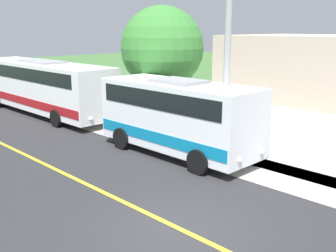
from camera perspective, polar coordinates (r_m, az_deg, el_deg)
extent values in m
plane|color=#3D6633|center=(10.53, 1.53, -14.35)|extent=(120.00, 120.00, 0.00)
cube|color=#28282B|center=(10.52, 1.53, -14.34)|extent=(8.00, 100.00, 0.01)
cube|color=#B2ADA3|center=(14.41, 16.12, -6.93)|extent=(2.40, 100.00, 0.01)
cube|color=gold|center=(10.52, 1.53, -14.31)|extent=(0.16, 100.00, 0.00)
cube|color=white|center=(15.92, 1.48, 1.64)|extent=(2.42, 6.87, 2.54)
cube|color=#0C72A5|center=(16.08, 1.47, -0.87)|extent=(2.46, 6.74, 0.44)
cube|color=black|center=(15.78, 1.50, 4.19)|extent=(2.46, 6.19, 0.70)
cube|color=gray|center=(15.69, 1.51, 6.38)|extent=(1.45, 2.06, 0.12)
cylinder|color=black|center=(15.80, 10.11, -3.04)|extent=(0.25, 0.90, 0.90)
cylinder|color=black|center=(13.98, 4.31, -5.10)|extent=(0.25, 0.90, 0.90)
cylinder|color=black|center=(18.49, -0.70, -0.36)|extent=(0.25, 0.90, 0.90)
cylinder|color=black|center=(16.95, -6.60, -1.76)|extent=(0.25, 0.90, 0.90)
sphere|color=#F2EACC|center=(14.60, 13.14, -3.58)|extent=(0.20, 0.20, 0.20)
sphere|color=#F2EACC|center=(13.54, 10.10, -4.80)|extent=(0.20, 0.20, 0.20)
cube|color=white|center=(24.94, -17.40, 5.56)|extent=(2.54, 11.91, 2.65)
cube|color=maroon|center=(25.05, -17.27, 3.81)|extent=(2.58, 11.67, 0.44)
cube|color=black|center=(24.85, -17.52, 7.33)|extent=(2.58, 10.72, 0.70)
cube|color=gray|center=(24.79, -17.63, 8.73)|extent=(1.52, 3.57, 0.12)
cylinder|color=black|center=(22.65, -9.98, 2.06)|extent=(0.25, 0.90, 0.90)
cylinder|color=black|center=(21.34, -15.58, 1.05)|extent=(0.25, 0.90, 0.90)
cylinder|color=black|center=(28.94, -18.40, 4.09)|extent=(0.25, 0.90, 0.90)
sphere|color=#F2EACC|center=(20.45, -7.66, 1.61)|extent=(0.20, 0.20, 0.20)
sphere|color=#F2EACC|center=(19.67, -10.90, 1.00)|extent=(0.20, 0.20, 0.20)
cylinder|color=#9E9EA3|center=(14.70, 8.44, 10.63)|extent=(0.24, 0.24, 8.39)
cylinder|color=brown|center=(20.73, -0.81, 3.34)|extent=(0.36, 0.36, 2.42)
sphere|color=#387A33|center=(20.41, -0.84, 11.01)|extent=(4.17, 4.17, 4.17)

